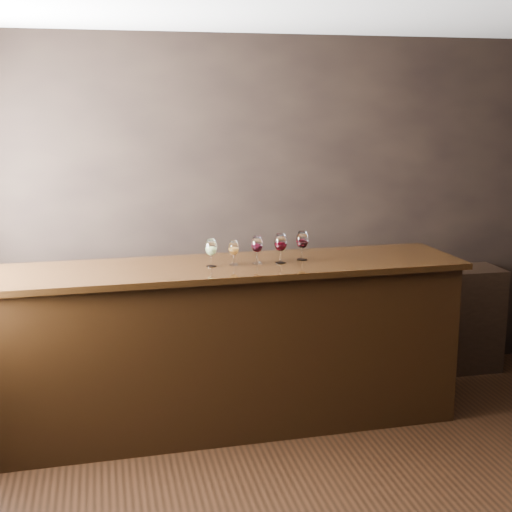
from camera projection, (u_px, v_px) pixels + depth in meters
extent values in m
cube|color=black|center=(267.00, 212.00, 5.81)|extent=(5.00, 0.02, 2.80)
cube|color=black|center=(225.00, 349.00, 5.02)|extent=(3.27, 0.80, 1.14)
cube|color=black|center=(224.00, 268.00, 4.90)|extent=(3.38, 0.88, 0.04)
cube|color=black|center=(360.00, 326.00, 5.95)|extent=(2.48, 0.40, 0.89)
cylinder|color=white|center=(211.00, 266.00, 4.84)|extent=(0.07, 0.07, 0.00)
cylinder|color=white|center=(211.00, 261.00, 4.83)|extent=(0.01, 0.01, 0.07)
ellipsoid|color=white|center=(211.00, 247.00, 4.81)|extent=(0.08, 0.08, 0.11)
cylinder|color=white|center=(211.00, 240.00, 4.80)|extent=(0.06, 0.06, 0.01)
ellipsoid|color=#C9DB7F|center=(211.00, 250.00, 4.81)|extent=(0.06, 0.06, 0.05)
cylinder|color=white|center=(234.00, 264.00, 4.89)|extent=(0.06, 0.06, 0.00)
cylinder|color=white|center=(234.00, 260.00, 4.88)|extent=(0.01, 0.01, 0.06)
ellipsoid|color=white|center=(234.00, 248.00, 4.86)|extent=(0.07, 0.07, 0.10)
cylinder|color=white|center=(234.00, 241.00, 4.85)|extent=(0.05, 0.05, 0.01)
ellipsoid|color=#BD7526|center=(234.00, 250.00, 4.87)|extent=(0.06, 0.06, 0.05)
cylinder|color=white|center=(257.00, 263.00, 4.93)|extent=(0.07, 0.07, 0.00)
cylinder|color=white|center=(257.00, 258.00, 4.93)|extent=(0.01, 0.01, 0.07)
ellipsoid|color=white|center=(257.00, 244.00, 4.91)|extent=(0.08, 0.08, 0.12)
cylinder|color=white|center=(257.00, 237.00, 4.90)|extent=(0.06, 0.06, 0.01)
ellipsoid|color=black|center=(257.00, 247.00, 4.91)|extent=(0.06, 0.06, 0.05)
cylinder|color=white|center=(281.00, 263.00, 4.94)|extent=(0.07, 0.07, 0.00)
cylinder|color=white|center=(281.00, 257.00, 4.93)|extent=(0.01, 0.01, 0.08)
ellipsoid|color=white|center=(281.00, 243.00, 4.91)|extent=(0.09, 0.09, 0.12)
cylinder|color=white|center=(281.00, 235.00, 4.90)|extent=(0.07, 0.07, 0.01)
ellipsoid|color=black|center=(281.00, 245.00, 4.92)|extent=(0.07, 0.07, 0.06)
cylinder|color=white|center=(302.00, 259.00, 5.05)|extent=(0.07, 0.07, 0.00)
cylinder|color=white|center=(302.00, 254.00, 5.04)|extent=(0.01, 0.01, 0.08)
ellipsoid|color=white|center=(302.00, 240.00, 5.02)|extent=(0.09, 0.09, 0.12)
cylinder|color=white|center=(302.00, 232.00, 5.01)|extent=(0.06, 0.06, 0.01)
ellipsoid|color=black|center=(302.00, 243.00, 5.02)|extent=(0.07, 0.07, 0.06)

